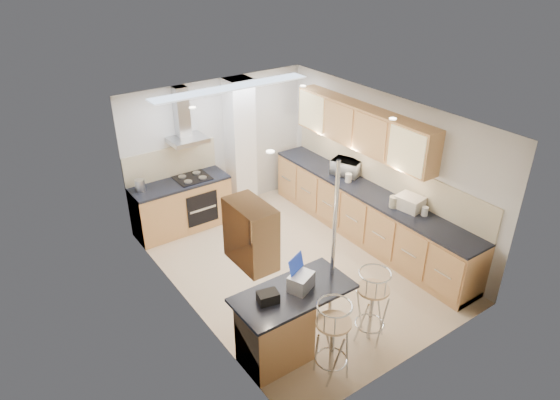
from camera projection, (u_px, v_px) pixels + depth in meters
ground at (295, 266)px, 7.98m from camera, size 4.80×4.80×0.00m
room_shell at (299, 165)px, 7.69m from camera, size 3.64×4.84×2.51m
right_counter at (366, 214)px, 8.53m from camera, size 0.63×4.40×0.92m
back_counter at (182, 205)px, 8.80m from camera, size 1.70×0.63×0.92m
peninsula at (293, 322)px, 6.14m from camera, size 1.47×0.72×0.94m
microwave at (346, 167)px, 8.78m from camera, size 0.50×0.59×0.27m
laptop at (301, 282)px, 5.93m from camera, size 0.37×0.33×0.21m
bag at (268, 297)px, 5.74m from camera, size 0.27×0.22×0.13m
bar_stool_near at (332, 340)px, 5.78m from camera, size 0.55×0.55×1.07m
bar_stool_end at (372, 306)px, 6.32m from camera, size 0.61×0.61×1.06m
jar_a at (343, 167)px, 8.91m from camera, size 0.13×0.13×0.18m
jar_b at (348, 178)px, 8.55m from camera, size 0.15×0.15×0.15m
jar_c at (394, 202)px, 7.76m from camera, size 0.17×0.17×0.18m
jar_d at (425, 211)px, 7.54m from camera, size 0.11×0.11×0.14m
bread_bin at (410, 203)px, 7.71m from camera, size 0.37×0.44×0.21m
kettle at (140, 185)px, 8.24m from camera, size 0.16×0.16×0.21m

